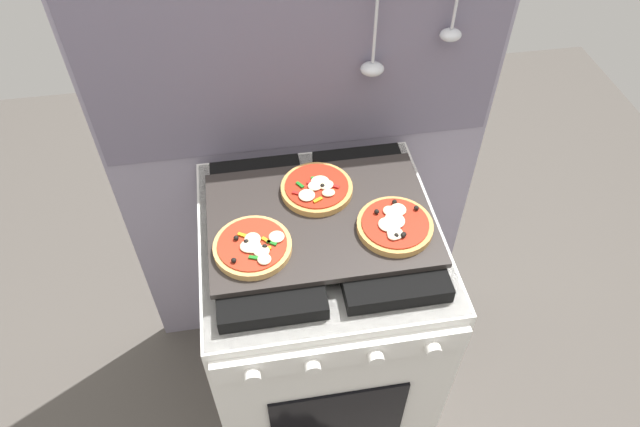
# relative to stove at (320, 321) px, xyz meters

# --- Properties ---
(ground_plane) EXTENTS (4.00, 4.00, 0.00)m
(ground_plane) POSITION_rel_stove_xyz_m (0.00, 0.00, -0.45)
(ground_plane) COLOR #4C4742
(kitchen_backsplash) EXTENTS (1.10, 0.09, 1.55)m
(kitchen_backsplash) POSITION_rel_stove_xyz_m (0.00, 0.34, 0.34)
(kitchen_backsplash) COLOR gray
(kitchen_backsplash) RESTS_ON ground_plane
(stove) EXTENTS (0.60, 0.64, 0.90)m
(stove) POSITION_rel_stove_xyz_m (0.00, 0.00, 0.00)
(stove) COLOR white
(stove) RESTS_ON ground_plane
(baking_tray) EXTENTS (0.54, 0.38, 0.02)m
(baking_tray) POSITION_rel_stove_xyz_m (0.00, 0.00, 0.46)
(baking_tray) COLOR #2D2826
(baking_tray) RESTS_ON stove
(pizza_left) EXTENTS (0.18, 0.18, 0.03)m
(pizza_left) POSITION_rel_stove_xyz_m (-0.17, -0.08, 0.48)
(pizza_left) COLOR tan
(pizza_left) RESTS_ON baking_tray
(pizza_right) EXTENTS (0.18, 0.18, 0.03)m
(pizza_right) POSITION_rel_stove_xyz_m (0.17, -0.07, 0.48)
(pizza_right) COLOR tan
(pizza_right) RESTS_ON baking_tray
(pizza_center) EXTENTS (0.18, 0.18, 0.03)m
(pizza_center) POSITION_rel_stove_xyz_m (0.01, 0.09, 0.48)
(pizza_center) COLOR tan
(pizza_center) RESTS_ON baking_tray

